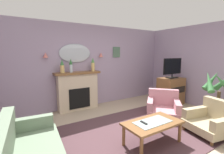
# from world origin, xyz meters

# --- Properties ---
(floor) EXTENTS (6.85, 5.93, 0.10)m
(floor) POSITION_xyz_m (0.00, 0.00, -0.05)
(floor) COLOR tan
(floor) RESTS_ON ground
(wall_back) EXTENTS (6.85, 0.10, 2.60)m
(wall_back) POSITION_xyz_m (0.00, 2.52, 1.30)
(wall_back) COLOR #9E8CA8
(wall_back) RESTS_ON ground
(wall_right) EXTENTS (0.10, 5.93, 2.60)m
(wall_right) POSITION_xyz_m (2.98, 0.00, 1.30)
(wall_right) COLOR #9E8CA8
(wall_right) RESTS_ON ground
(patterned_rug) EXTENTS (3.20, 2.40, 0.01)m
(patterned_rug) POSITION_xyz_m (0.00, 0.20, 0.01)
(patterned_rug) COLOR #4C3338
(patterned_rug) RESTS_ON ground
(fireplace) EXTENTS (1.36, 0.36, 1.16)m
(fireplace) POSITION_xyz_m (-0.46, 2.29, 0.57)
(fireplace) COLOR beige
(fireplace) RESTS_ON ground
(mantel_vase_right) EXTENTS (0.12, 0.12, 0.38)m
(mantel_vase_right) POSITION_xyz_m (-0.91, 2.27, 1.33)
(mantel_vase_right) COLOR tan
(mantel_vase_right) RESTS_ON fireplace
(mantel_vase_centre) EXTENTS (0.10, 0.10, 0.39)m
(mantel_vase_centre) POSITION_xyz_m (-0.66, 2.27, 1.37)
(mantel_vase_centre) COLOR silver
(mantel_vase_centre) RESTS_ON fireplace
(mantel_vase_left) EXTENTS (0.11, 0.11, 0.42)m
(mantel_vase_left) POSITION_xyz_m (0.04, 2.27, 1.36)
(mantel_vase_left) COLOR tan
(mantel_vase_left) RESTS_ON fireplace
(wall_mirror) EXTENTS (0.96, 0.06, 0.56)m
(wall_mirror) POSITION_xyz_m (-0.46, 2.44, 1.71)
(wall_mirror) COLOR #B2BCC6
(wall_sconce_left) EXTENTS (0.14, 0.14, 0.14)m
(wall_sconce_left) POSITION_xyz_m (-1.31, 2.39, 1.66)
(wall_sconce_left) COLOR #D17066
(wall_sconce_right) EXTENTS (0.14, 0.14, 0.14)m
(wall_sconce_right) POSITION_xyz_m (0.39, 2.39, 1.66)
(wall_sconce_right) COLOR #D17066
(framed_picture) EXTENTS (0.28, 0.03, 0.36)m
(framed_picture) POSITION_xyz_m (1.04, 2.45, 1.75)
(framed_picture) COLOR #4C6B56
(coffee_table) EXTENTS (1.10, 0.60, 0.45)m
(coffee_table) POSITION_xyz_m (0.05, -0.28, 0.38)
(coffee_table) COLOR brown
(coffee_table) RESTS_ON ground
(tv_remote) EXTENTS (0.04, 0.16, 0.02)m
(tv_remote) POSITION_xyz_m (-0.14, -0.24, 0.45)
(tv_remote) COLOR black
(tv_remote) RESTS_ON coffee_table
(floral_couch) EXTENTS (1.00, 1.78, 0.76)m
(floral_couch) POSITION_xyz_m (-2.04, 0.19, 0.32)
(floral_couch) COLOR gray
(floral_couch) RESTS_ON ground
(armchair_in_corner) EXTENTS (1.15, 1.14, 0.71)m
(armchair_in_corner) POSITION_xyz_m (1.29, 0.52, 0.31)
(armchair_in_corner) COLOR #B77A84
(armchair_in_corner) RESTS_ON ground
(armchair_near_fireplace) EXTENTS (0.96, 0.95, 0.71)m
(armchair_near_fireplace) POSITION_xyz_m (1.44, -0.67, 0.31)
(armchair_near_fireplace) COLOR tan
(armchair_near_fireplace) RESTS_ON ground
(tv_cabinet) EXTENTS (0.80, 0.57, 0.90)m
(tv_cabinet) POSITION_xyz_m (2.38, 1.13, 0.45)
(tv_cabinet) COLOR brown
(tv_cabinet) RESTS_ON ground
(tv_flatscreen) EXTENTS (0.84, 0.24, 0.65)m
(tv_flatscreen) POSITION_xyz_m (2.38, 1.11, 1.25)
(tv_flatscreen) COLOR black
(tv_flatscreen) RESTS_ON tv_cabinet
(potted_plant_tall_palm) EXTENTS (0.75, 0.82, 1.29)m
(potted_plant_tall_palm) POSITION_xyz_m (2.23, -0.40, 0.62)
(potted_plant_tall_palm) COLOR #474C56
(potted_plant_tall_palm) RESTS_ON ground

